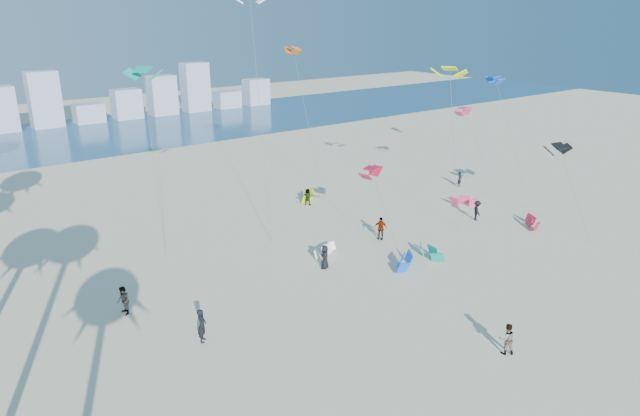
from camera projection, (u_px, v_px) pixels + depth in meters
ground at (489, 412)px, 24.96m from camera, size 220.00×220.00×0.00m
ocean at (56, 139)px, 78.89m from camera, size 220.00×220.00×0.00m
kitesurfer_near at (202, 325)px, 30.08m from camera, size 0.77×0.82×1.89m
kitesurfer_mid at (507, 339)px, 29.04m from camera, size 1.04×1.00×1.69m
kitesurfers_far at (353, 226)px, 44.43m from camera, size 36.42×13.20×1.80m
grounded_kites at (405, 226)px, 45.58m from camera, size 19.64×19.59×0.90m
flying_kites at (380, 80)px, 46.36m from camera, size 38.26×27.00×18.56m
distant_skyline at (27, 109)px, 84.69m from camera, size 85.00×3.00×8.40m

